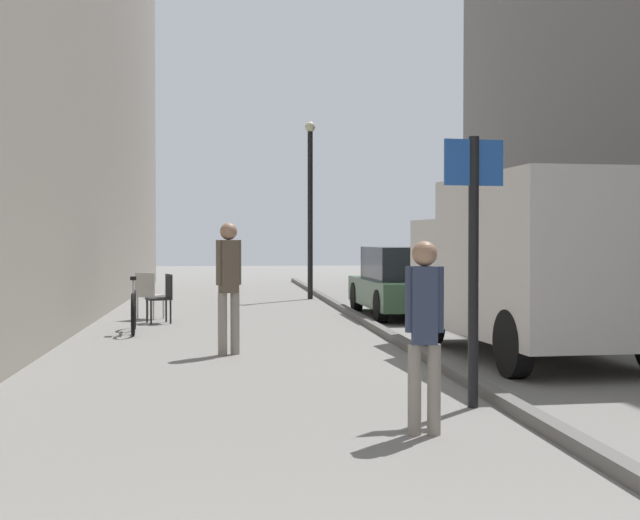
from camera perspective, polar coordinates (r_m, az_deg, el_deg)
The scene contains 11 objects.
ground_plane at distance 14.49m, azimuth -1.72°, elevation -5.08°, with size 80.00×80.00×0.00m, color gray.
kerb_strip at distance 14.69m, azimuth 4.45°, elevation -4.76°, with size 0.16×40.00×0.12m, color #615F5B.
pedestrian_main_foreground at distance 12.66m, azimuth -5.78°, elevation -1.18°, with size 0.35×0.27×1.84m.
pedestrian_mid_block at distance 7.51m, azimuth 6.61°, elevation -3.98°, with size 0.32×0.21×1.60m.
delivery_van at distance 12.54m, azimuth 13.30°, elevation -0.14°, with size 2.33×4.93×2.44m.
parked_car at distance 19.01m, azimuth 5.46°, elevation -1.40°, with size 1.89×4.23×1.45m.
street_sign_post at distance 8.76m, azimuth 9.66°, elevation 0.83°, with size 0.60×0.12×2.60m.
lamp_post at distance 24.27m, azimuth -0.62°, elevation 3.94°, with size 0.28×0.28×4.76m.
bicycle_leaning at distance 15.91m, azimuth -11.68°, elevation -3.16°, with size 0.20×1.77×0.98m.
cafe_chair_near_window at distance 17.62m, azimuth -9.87°, elevation -2.17°, with size 0.55×0.55×0.94m.
cafe_chair_by_doorway at distance 18.48m, azimuth -10.79°, elevation -2.01°, with size 0.59×0.59×0.94m.
Camera 1 is at (-1.12, -2.36, 1.62)m, focal length 50.72 mm.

